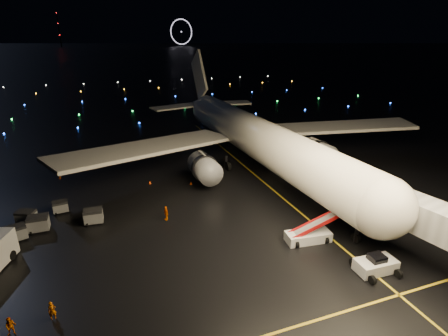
{
  "coord_description": "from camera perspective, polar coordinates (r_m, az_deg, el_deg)",
  "views": [
    {
      "loc": [
        -10.65,
        -27.66,
        21.07
      ],
      "look_at": [
        3.85,
        12.0,
        5.0
      ],
      "focal_mm": 28.0,
      "sensor_mm": 36.0,
      "label": 1
    }
  ],
  "objects": [
    {
      "name": "safety_cone_0",
      "position": [
        52.95,
        -5.42,
        -2.43
      ],
      "size": [
        0.46,
        0.46,
        0.47
      ],
      "primitive_type": "cone",
      "rotation": [
        0.0,
        0.0,
        0.12
      ],
      "color": "#E94306",
      "rests_on": "ground"
    },
    {
      "name": "pushback_tug",
      "position": [
        37.07,
        23.55,
        -14.1
      ],
      "size": [
        3.9,
        2.15,
        1.82
      ],
      "primitive_type": "cube",
      "rotation": [
        0.0,
        0.0,
        -0.04
      ],
      "color": "silver",
      "rests_on": "ground"
    },
    {
      "name": "baggage_cart_0",
      "position": [
        44.76,
        -20.52,
        -7.39
      ],
      "size": [
        2.23,
        1.64,
        1.81
      ],
      "primitive_type": "cube",
      "rotation": [
        0.0,
        0.0,
        -0.07
      ],
      "color": "gray",
      "rests_on": "ground"
    },
    {
      "name": "airliner",
      "position": [
        59.64,
        3.82,
        9.15
      ],
      "size": [
        65.85,
        62.78,
        18.08
      ],
      "primitive_type": null,
      "rotation": [
        0.0,
        0.0,
        0.03
      ],
      "color": "silver",
      "rests_on": "ground"
    },
    {
      "name": "baggage_cart_1",
      "position": [
        45.63,
        -28.04,
        -8.02
      ],
      "size": [
        2.24,
        1.59,
        1.88
      ],
      "primitive_type": "cube",
      "rotation": [
        0.0,
        0.0,
        -0.02
      ],
      "color": "gray",
      "rests_on": "ground"
    },
    {
      "name": "safety_cone_3",
      "position": [
        60.62,
        -25.22,
        -1.34
      ],
      "size": [
        0.44,
        0.44,
        0.48
      ],
      "primitive_type": "cone",
      "rotation": [
        0.0,
        0.0,
        -0.03
      ],
      "color": "#E94306",
      "rests_on": "ground"
    },
    {
      "name": "ferris_wheel",
      "position": [
        769.19,
        -6.96,
        21.06
      ],
      "size": [
        49.33,
        16.8,
        52.0
      ],
      "primitive_type": null,
      "rotation": [
        0.0,
        0.0,
        0.26
      ],
      "color": "black",
      "rests_on": "ground"
    },
    {
      "name": "radio_mast",
      "position": [
        769.33,
        -25.35,
        19.8
      ],
      "size": [
        1.8,
        1.8,
        64.0
      ],
      "primitive_type": "cylinder",
      "color": "black",
      "rests_on": "ground"
    },
    {
      "name": "belt_loader",
      "position": [
        39.25,
        13.71,
        -9.34
      ],
      "size": [
        7.33,
        2.73,
        3.47
      ],
      "primitive_type": null,
      "rotation": [
        0.0,
        0.0,
        -0.11
      ],
      "color": "silver",
      "rests_on": "ground"
    },
    {
      "name": "baggage_cart_4",
      "position": [
        47.91,
        -29.54,
        -7.05
      ],
      "size": [
        2.44,
        2.14,
        1.73
      ],
      "primitive_type": "cube",
      "rotation": [
        0.0,
        0.0,
        -0.43
      ],
      "color": "gray",
      "rests_on": "ground"
    },
    {
      "name": "ground",
      "position": [
        328.51,
        -18.95,
        16.09
      ],
      "size": [
        2000.0,
        2000.0,
        0.0
      ],
      "primitive_type": "plane",
      "color": "black",
      "rests_on": "ground"
    },
    {
      "name": "lane_centre",
      "position": [
        52.69,
        7.23,
        -2.9
      ],
      "size": [
        0.25,
        80.0,
        0.02
      ],
      "primitive_type": "cube",
      "color": "gold",
      "rests_on": "ground"
    },
    {
      "name": "safety_cone_1",
      "position": [
        60.8,
        -3.33,
        0.78
      ],
      "size": [
        0.61,
        0.61,
        0.52
      ],
      "primitive_type": "cone",
      "rotation": [
        0.0,
        0.0,
        -0.42
      ],
      "color": "#E94306",
      "rests_on": "ground"
    },
    {
      "name": "taxiway_lights",
      "position": [
        135.7,
        -15.64,
        11.23
      ],
      "size": [
        164.0,
        92.0,
        0.36
      ],
      "primitive_type": null,
      "color": "black",
      "rests_on": "ground"
    },
    {
      "name": "baggage_cart_3",
      "position": [
        44.93,
        -30.81,
        -9.13
      ],
      "size": [
        2.37,
        1.99,
        1.72
      ],
      "primitive_type": "cube",
      "rotation": [
        0.0,
        0.0,
        0.33
      ],
      "color": "gray",
      "rests_on": "ground"
    },
    {
      "name": "crew_c",
      "position": [
        43.25,
        -9.45,
        -7.26
      ],
      "size": [
        0.68,
        1.14,
        1.82
      ],
      "primitive_type": "imported",
      "rotation": [
        0.0,
        0.0,
        -1.34
      ],
      "color": "#E35D00",
      "rests_on": "ground"
    },
    {
      "name": "crew_b",
      "position": [
        32.7,
        -31.47,
        -21.17
      ],
      "size": [
        0.76,
        0.59,
        1.56
      ],
      "primitive_type": "imported",
      "rotation": [
        0.0,
        0.0,
        0.0
      ],
      "color": "#E35D00",
      "rests_on": "ground"
    },
    {
      "name": "baggage_cart_2",
      "position": [
        49.01,
        -25.16,
        -5.78
      ],
      "size": [
        1.96,
        1.5,
        1.53
      ],
      "primitive_type": "cube",
      "rotation": [
        0.0,
        0.0,
        0.14
      ],
      "color": "gray",
      "rests_on": "ground"
    },
    {
      "name": "crew_a",
      "position": [
        32.6,
        -26.26,
        -20.16
      ],
      "size": [
        0.64,
        0.48,
        1.61
      ],
      "primitive_type": "imported",
      "rotation": [
        0.0,
        0.0,
        0.17
      ],
      "color": "#E35D00",
      "rests_on": "ground"
    },
    {
      "name": "safety_cone_2",
      "position": [
        54.16,
        -12.02,
        -2.28
      ],
      "size": [
        0.51,
        0.51,
        0.46
      ],
      "primitive_type": "cone",
      "rotation": [
        0.0,
        0.0,
        0.31
      ],
      "color": "#E94306",
      "rests_on": "ground"
    }
  ]
}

